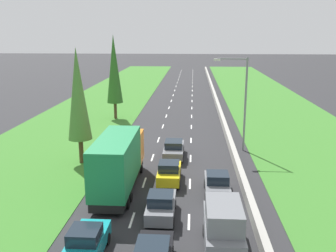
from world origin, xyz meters
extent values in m
plane|color=#28282B|center=(0.00, 60.00, 0.00)|extent=(300.00, 300.00, 0.00)
cube|color=#387528|center=(-12.65, 60.00, 0.02)|extent=(14.00, 140.00, 0.04)
cube|color=#387528|center=(14.35, 60.00, 0.02)|extent=(14.00, 140.00, 0.04)
cube|color=#9E9B93|center=(5.70, 60.00, 0.42)|extent=(0.44, 120.00, 0.85)
cube|color=white|center=(-1.75, 21.00, 0.01)|extent=(0.14, 2.00, 0.01)
cube|color=white|center=(-1.75, 27.00, 0.01)|extent=(0.14, 2.00, 0.01)
cube|color=white|center=(-1.75, 33.00, 0.01)|extent=(0.14, 2.00, 0.01)
cube|color=white|center=(-1.75, 39.00, 0.01)|extent=(0.14, 2.00, 0.01)
cube|color=white|center=(-1.75, 45.00, 0.01)|extent=(0.14, 2.00, 0.01)
cube|color=white|center=(-1.75, 51.00, 0.01)|extent=(0.14, 2.00, 0.01)
cube|color=white|center=(-1.75, 57.00, 0.01)|extent=(0.14, 2.00, 0.01)
cube|color=white|center=(-1.75, 63.00, 0.01)|extent=(0.14, 2.00, 0.01)
cube|color=white|center=(-1.75, 69.00, 0.01)|extent=(0.14, 2.00, 0.01)
cube|color=white|center=(-1.75, 75.00, 0.01)|extent=(0.14, 2.00, 0.01)
cube|color=white|center=(-1.75, 81.00, 0.01)|extent=(0.14, 2.00, 0.01)
cube|color=white|center=(-1.75, 87.00, 0.01)|extent=(0.14, 2.00, 0.01)
cube|color=white|center=(-1.75, 93.00, 0.01)|extent=(0.14, 2.00, 0.01)
cube|color=white|center=(-1.75, 99.00, 0.01)|extent=(0.14, 2.00, 0.01)
cube|color=white|center=(-1.75, 105.00, 0.01)|extent=(0.14, 2.00, 0.01)
cube|color=white|center=(-1.75, 111.00, 0.01)|extent=(0.14, 2.00, 0.01)
cube|color=white|center=(-1.75, 117.00, 0.01)|extent=(0.14, 2.00, 0.01)
cube|color=white|center=(1.75, 21.00, 0.01)|extent=(0.14, 2.00, 0.01)
cube|color=white|center=(1.75, 27.00, 0.01)|extent=(0.14, 2.00, 0.01)
cube|color=white|center=(1.75, 33.00, 0.01)|extent=(0.14, 2.00, 0.01)
cube|color=white|center=(1.75, 39.00, 0.01)|extent=(0.14, 2.00, 0.01)
cube|color=white|center=(1.75, 45.00, 0.01)|extent=(0.14, 2.00, 0.01)
cube|color=white|center=(1.75, 51.00, 0.01)|extent=(0.14, 2.00, 0.01)
cube|color=white|center=(1.75, 57.00, 0.01)|extent=(0.14, 2.00, 0.01)
cube|color=white|center=(1.75, 63.00, 0.01)|extent=(0.14, 2.00, 0.01)
cube|color=white|center=(1.75, 69.00, 0.01)|extent=(0.14, 2.00, 0.01)
cube|color=white|center=(1.75, 75.00, 0.01)|extent=(0.14, 2.00, 0.01)
cube|color=white|center=(1.75, 81.00, 0.01)|extent=(0.14, 2.00, 0.01)
cube|color=white|center=(1.75, 87.00, 0.01)|extent=(0.14, 2.00, 0.01)
cube|color=white|center=(1.75, 93.00, 0.01)|extent=(0.14, 2.00, 0.01)
cube|color=white|center=(1.75, 99.00, 0.01)|extent=(0.14, 2.00, 0.01)
cube|color=white|center=(1.75, 105.00, 0.01)|extent=(0.14, 2.00, 0.01)
cube|color=white|center=(1.75, 111.00, 0.01)|extent=(0.14, 2.00, 0.01)
cube|color=white|center=(1.75, 117.00, 0.01)|extent=(0.14, 2.00, 0.01)
cube|color=#19232D|center=(0.09, 15.61, 1.34)|extent=(1.56, 1.90, 0.60)
cylinder|color=black|center=(-0.71, 17.16, 0.32)|extent=(0.22, 0.64, 0.64)
cylinder|color=black|center=(0.89, 17.16, 0.32)|extent=(0.22, 0.64, 0.64)
cube|color=slate|center=(0.01, 21.48, 0.70)|extent=(1.68, 3.90, 0.76)
cube|color=#19232D|center=(0.01, 21.18, 1.40)|extent=(1.52, 1.60, 0.64)
cylinder|color=black|center=(-0.75, 22.69, 0.32)|extent=(0.22, 0.64, 0.64)
cylinder|color=black|center=(0.77, 22.69, 0.32)|extent=(0.22, 0.64, 0.64)
cylinder|color=black|center=(-0.75, 20.27, 0.32)|extent=(0.22, 0.64, 0.64)
cylinder|color=black|center=(0.77, 20.27, 0.32)|extent=(0.22, 0.64, 0.64)
cube|color=teal|center=(-3.41, 17.01, 0.70)|extent=(1.68, 3.90, 0.76)
cube|color=#19232D|center=(-3.41, 16.71, 1.40)|extent=(1.52, 1.60, 0.64)
cylinder|color=black|center=(-4.17, 18.21, 0.32)|extent=(0.22, 0.64, 0.64)
cylinder|color=black|center=(-2.65, 18.21, 0.32)|extent=(0.22, 0.64, 0.64)
cube|color=yellow|center=(0.15, 27.23, 0.70)|extent=(1.68, 3.90, 0.76)
cube|color=#19232D|center=(0.15, 26.93, 1.40)|extent=(1.52, 1.60, 0.64)
cylinder|color=black|center=(-0.61, 28.44, 0.32)|extent=(0.22, 0.64, 0.64)
cylinder|color=black|center=(0.91, 28.44, 0.32)|extent=(0.22, 0.64, 0.64)
cylinder|color=black|center=(-0.61, 26.02, 0.32)|extent=(0.22, 0.64, 0.64)
cylinder|color=black|center=(0.91, 26.02, 0.32)|extent=(0.22, 0.64, 0.64)
cube|color=slate|center=(3.53, 17.93, 1.02)|extent=(1.90, 4.90, 1.40)
cube|color=slate|center=(3.53, 17.63, 2.27)|extent=(1.80, 3.10, 1.10)
cylinder|color=black|center=(2.66, 19.45, 0.32)|extent=(0.22, 0.64, 0.64)
cylinder|color=black|center=(4.40, 19.45, 0.32)|extent=(0.22, 0.64, 0.64)
cube|color=slate|center=(3.67, 25.15, 0.70)|extent=(1.68, 3.90, 0.76)
cube|color=#19232D|center=(3.67, 24.85, 1.40)|extent=(1.52, 1.60, 0.64)
cylinder|color=black|center=(2.91, 26.36, 0.32)|extent=(0.22, 0.64, 0.64)
cylinder|color=black|center=(4.43, 26.36, 0.32)|extent=(0.22, 0.64, 0.64)
cylinder|color=black|center=(2.91, 23.94, 0.32)|extent=(0.22, 0.64, 0.64)
cylinder|color=black|center=(4.43, 23.94, 0.32)|extent=(0.22, 0.64, 0.64)
cube|color=slate|center=(0.19, 33.23, 0.68)|extent=(1.76, 4.50, 0.72)
cube|color=#19232D|center=(0.19, 33.08, 1.34)|extent=(1.56, 1.90, 0.60)
cylinder|color=black|center=(-0.61, 34.62, 0.32)|extent=(0.22, 0.64, 0.64)
cylinder|color=black|center=(0.99, 34.62, 0.32)|extent=(0.22, 0.64, 0.64)
cylinder|color=black|center=(-0.61, 31.83, 0.32)|extent=(0.22, 0.64, 0.64)
cylinder|color=black|center=(0.99, 31.83, 0.32)|extent=(0.22, 0.64, 0.64)
cube|color=black|center=(-3.39, 25.77, 0.60)|extent=(2.20, 9.40, 0.56)
cube|color=orange|center=(-3.39, 29.37, 2.13)|extent=(2.40, 2.20, 2.50)
cube|color=#1E7F47|center=(-3.39, 24.67, 2.53)|extent=(2.44, 7.20, 3.30)
cylinder|color=black|center=(-4.51, 29.07, 0.32)|extent=(0.22, 0.64, 0.64)
cylinder|color=black|center=(-2.27, 29.07, 0.32)|extent=(0.22, 0.64, 0.64)
cylinder|color=black|center=(-4.51, 23.59, 0.32)|extent=(0.22, 0.64, 0.64)
cylinder|color=black|center=(-2.27, 23.59, 0.32)|extent=(0.22, 0.64, 0.64)
cylinder|color=black|center=(-4.51, 22.51, 0.32)|extent=(0.22, 0.64, 0.64)
cylinder|color=black|center=(-2.27, 22.51, 0.32)|extent=(0.22, 0.64, 0.64)
cylinder|color=#4C3823|center=(-7.85, 31.19, 1.10)|extent=(0.39, 0.39, 2.20)
cone|color=#4C7F38|center=(-7.85, 31.19, 6.14)|extent=(2.05, 2.05, 7.88)
cylinder|color=#4C3823|center=(-8.40, 48.95, 1.10)|extent=(0.40, 0.40, 2.20)
cone|color=#2D6623|center=(-8.40, 48.95, 6.62)|extent=(2.08, 2.08, 8.83)
cylinder|color=gray|center=(6.86, 35.81, 4.50)|extent=(0.20, 0.20, 9.00)
cylinder|color=gray|center=(5.46, 35.81, 8.85)|extent=(2.80, 0.12, 0.12)
cube|color=silver|center=(4.06, 35.81, 8.75)|extent=(0.60, 0.28, 0.20)
camera|label=1|loc=(1.86, -0.02, 11.18)|focal=40.54mm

